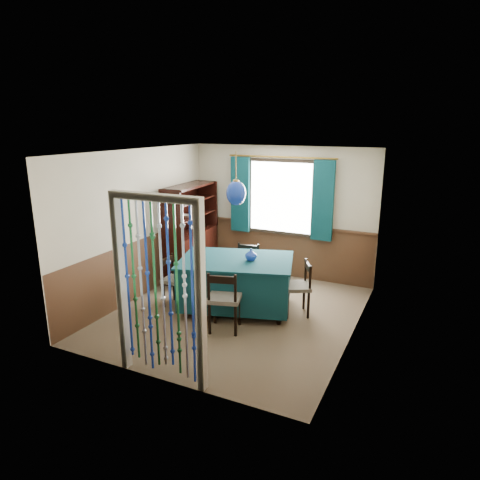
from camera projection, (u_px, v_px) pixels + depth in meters
The scene contains 22 objects.
floor at pixel (236, 313), 6.74m from camera, with size 4.00×4.00×0.00m, color brown.
ceiling at pixel (235, 152), 6.08m from camera, with size 4.00×4.00×0.00m, color silver.
wall_back at pixel (281, 212), 8.15m from camera, with size 3.60×3.60×0.00m, color #BBB299.
wall_front at pixel (155, 279), 4.67m from camera, with size 3.60×3.60×0.00m, color #BBB299.
wall_left at pixel (139, 225), 7.16m from camera, with size 4.00×4.00×0.00m, color #BBB299.
wall_right at pixel (357, 251), 5.66m from camera, with size 4.00×4.00×0.00m, color #BBB299.
wainscot_back at pixel (280, 250), 8.34m from camera, with size 3.60×3.60×0.00m, color #482D1B.
wainscot_front at pixel (159, 340), 4.88m from camera, with size 3.60×3.60×0.00m, color #482D1B.
wainscot_left at pixel (142, 267), 7.35m from camera, with size 4.00×4.00×0.00m, color #482D1B.
wainscot_right at pixel (352, 304), 5.87m from camera, with size 4.00×4.00×0.00m, color #482D1B.
window at pixel (281, 197), 8.03m from camera, with size 1.32×0.12×1.42m, color black.
doorway at pixel (159, 294), 4.78m from camera, with size 1.16×0.12×2.18m, color silver, non-canonical shape.
dining_table at pixel (236, 281), 6.77m from camera, with size 2.01×1.65×0.84m.
chair_near at pixel (224, 299), 6.06m from camera, with size 0.56×0.54×0.92m.
chair_far at pixel (246, 268), 7.43m from camera, with size 0.48×0.46×0.86m.
chair_left at pixel (175, 280), 6.94m from camera, with size 0.42×0.43×0.83m.
chair_right at pixel (298, 287), 6.61m from camera, with size 0.55×0.56×0.85m.
sideboard at pixel (191, 245), 8.27m from camera, with size 0.56×1.39×1.79m.
pendant_lamp at pixel (236, 193), 6.40m from camera, with size 0.30×0.30×0.80m.
vase_table at pixel (251, 255), 6.60m from camera, with size 0.17×0.17×0.17m, color navy.
bowl_shelf at pixel (187, 216), 7.89m from camera, with size 0.19×0.19×0.05m, color beige.
vase_sideboard at pixel (200, 224), 8.37m from camera, with size 0.18×0.18×0.19m, color beige.
Camera 1 is at (2.73, -5.57, 2.89)m, focal length 32.00 mm.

